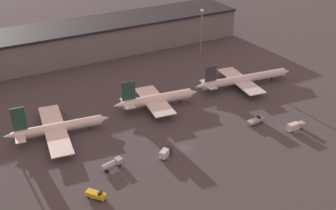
{
  "coord_description": "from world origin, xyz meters",
  "views": [
    {
      "loc": [
        -63.34,
        -103.26,
        82.1
      ],
      "look_at": [
        4.85,
        20.61,
        6.0
      ],
      "focal_mm": 45.0,
      "sensor_mm": 36.0,
      "label": 1
    }
  ],
  "objects_px": {
    "airplane_0": "(57,128)",
    "service_vehicle_1": "(165,153)",
    "service_vehicle_2": "(112,164)",
    "service_vehicle_3": "(295,126)",
    "airplane_1": "(157,99)",
    "service_vehicle_0": "(255,121)",
    "airplane_2": "(244,79)",
    "service_vehicle_4": "(96,195)"
  },
  "relations": [
    {
      "from": "airplane_0",
      "to": "service_vehicle_1",
      "type": "height_order",
      "value": "airplane_0"
    },
    {
      "from": "airplane_2",
      "to": "airplane_0",
      "type": "bearing_deg",
      "value": -172.64
    },
    {
      "from": "airplane_2",
      "to": "service_vehicle_0",
      "type": "distance_m",
      "value": 32.93
    },
    {
      "from": "service_vehicle_1",
      "to": "service_vehicle_2",
      "type": "relative_size",
      "value": 0.79
    },
    {
      "from": "airplane_0",
      "to": "service_vehicle_3",
      "type": "distance_m",
      "value": 86.89
    },
    {
      "from": "airplane_1",
      "to": "service_vehicle_3",
      "type": "relative_size",
      "value": 4.86
    },
    {
      "from": "airplane_2",
      "to": "service_vehicle_0",
      "type": "xyz_separation_m",
      "value": [
        -16.36,
        -28.51,
        -1.99
      ]
    },
    {
      "from": "service_vehicle_2",
      "to": "service_vehicle_4",
      "type": "distance_m",
      "value": 15.05
    },
    {
      "from": "service_vehicle_0",
      "to": "service_vehicle_4",
      "type": "height_order",
      "value": "service_vehicle_4"
    },
    {
      "from": "airplane_2",
      "to": "service_vehicle_2",
      "type": "distance_m",
      "value": 79.72
    },
    {
      "from": "service_vehicle_0",
      "to": "service_vehicle_2",
      "type": "bearing_deg",
      "value": 172.26
    },
    {
      "from": "airplane_0",
      "to": "airplane_1",
      "type": "height_order",
      "value": "airplane_0"
    },
    {
      "from": "airplane_0",
      "to": "airplane_1",
      "type": "relative_size",
      "value": 1.03
    },
    {
      "from": "service_vehicle_2",
      "to": "service_vehicle_1",
      "type": "bearing_deg",
      "value": -22.97
    },
    {
      "from": "service_vehicle_2",
      "to": "service_vehicle_4",
      "type": "relative_size",
      "value": 1.22
    },
    {
      "from": "airplane_1",
      "to": "airplane_2",
      "type": "distance_m",
      "value": 43.19
    },
    {
      "from": "service_vehicle_3",
      "to": "service_vehicle_0",
      "type": "bearing_deg",
      "value": 129.9
    },
    {
      "from": "service_vehicle_0",
      "to": "service_vehicle_2",
      "type": "xyz_separation_m",
      "value": [
        -58.18,
        0.3,
        0.26
      ]
    },
    {
      "from": "service_vehicle_0",
      "to": "service_vehicle_3",
      "type": "height_order",
      "value": "service_vehicle_3"
    },
    {
      "from": "service_vehicle_0",
      "to": "service_vehicle_2",
      "type": "distance_m",
      "value": 58.18
    },
    {
      "from": "service_vehicle_2",
      "to": "service_vehicle_3",
      "type": "bearing_deg",
      "value": -22.9
    },
    {
      "from": "airplane_2",
      "to": "service_vehicle_4",
      "type": "xyz_separation_m",
      "value": [
        -84.27,
        -39.69,
        -1.9
      ]
    },
    {
      "from": "service_vehicle_0",
      "to": "service_vehicle_4",
      "type": "distance_m",
      "value": 68.82
    },
    {
      "from": "service_vehicle_0",
      "to": "service_vehicle_3",
      "type": "distance_m",
      "value": 14.62
    },
    {
      "from": "service_vehicle_0",
      "to": "service_vehicle_3",
      "type": "bearing_deg",
      "value": -56.03
    },
    {
      "from": "airplane_2",
      "to": "service_vehicle_3",
      "type": "relative_size",
      "value": 6.44
    },
    {
      "from": "service_vehicle_0",
      "to": "airplane_0",
      "type": "bearing_deg",
      "value": 150.11
    },
    {
      "from": "service_vehicle_2",
      "to": "service_vehicle_3",
      "type": "distance_m",
      "value": 68.78
    },
    {
      "from": "service_vehicle_0",
      "to": "service_vehicle_3",
      "type": "xyz_separation_m",
      "value": [
        9.67,
        -10.96,
        0.55
      ]
    },
    {
      "from": "service_vehicle_2",
      "to": "service_vehicle_0",
      "type": "bearing_deg",
      "value": -13.78
    },
    {
      "from": "service_vehicle_1",
      "to": "airplane_1",
      "type": "bearing_deg",
      "value": 31.78
    },
    {
      "from": "airplane_1",
      "to": "service_vehicle_0",
      "type": "distance_m",
      "value": 40.08
    },
    {
      "from": "service_vehicle_0",
      "to": "service_vehicle_1",
      "type": "distance_m",
      "value": 40.43
    },
    {
      "from": "airplane_1",
      "to": "service_vehicle_1",
      "type": "xyz_separation_m",
      "value": [
        -13.54,
        -32.39,
        -1.78
      ]
    },
    {
      "from": "service_vehicle_3",
      "to": "service_vehicle_4",
      "type": "bearing_deg",
      "value": 178.66
    },
    {
      "from": "airplane_1",
      "to": "service_vehicle_2",
      "type": "height_order",
      "value": "airplane_1"
    },
    {
      "from": "airplane_1",
      "to": "service_vehicle_3",
      "type": "distance_m",
      "value": 54.66
    },
    {
      "from": "airplane_2",
      "to": "service_vehicle_2",
      "type": "relative_size",
      "value": 6.37
    },
    {
      "from": "airplane_2",
      "to": "service_vehicle_2",
      "type": "xyz_separation_m",
      "value": [
        -74.55,
        -28.21,
        -1.73
      ]
    },
    {
      "from": "service_vehicle_3",
      "to": "airplane_1",
      "type": "bearing_deg",
      "value": 130.38
    },
    {
      "from": "airplane_1",
      "to": "airplane_2",
      "type": "xyz_separation_m",
      "value": [
        43.17,
        -1.2,
        -0.24
      ]
    },
    {
      "from": "airplane_2",
      "to": "service_vehicle_1",
      "type": "bearing_deg",
      "value": -144.12
    }
  ]
}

